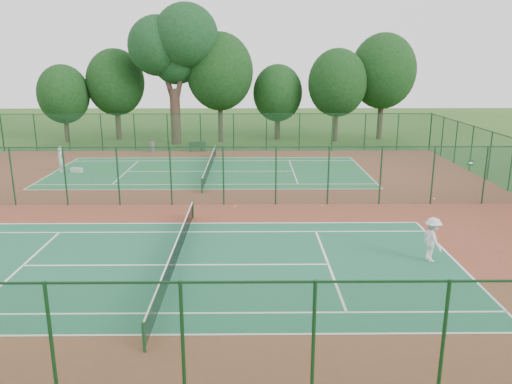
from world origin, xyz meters
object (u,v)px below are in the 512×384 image
kit_bag (77,170)px  big_tree (174,45)px  player_far (60,159)px  trash_bin (153,147)px  player_near (432,239)px  bench (197,146)px

kit_bag → big_tree: bearing=80.8°
kit_bag → player_far: bearing=-175.7°
trash_bin → kit_bag: size_ratio=1.03×
player_far → big_tree: big_tree is taller
big_tree → player_far: bearing=-117.7°
player_near → trash_bin: size_ratio=2.08×
bench → trash_bin: bearing=169.2°
kit_bag → player_near: bearing=-25.9°
player_far → trash_bin: (5.40, 8.38, -0.52)m
player_far → kit_bag: size_ratio=2.18×
kit_bag → big_tree: (5.79, 13.56, 9.50)m
trash_bin → player_near: bearing=-57.2°
big_tree → trash_bin: bearing=-108.0°
player_near → player_far: player_far is taller
trash_bin → bench: size_ratio=0.57×
player_far → trash_bin: bearing=134.0°
player_near → bench: player_near is taller
bench → big_tree: (-2.53, 4.94, 9.17)m
bench → player_far: bearing=-149.9°
player_far → kit_bag: player_far is taller
trash_bin → big_tree: size_ratio=0.07×
bench → kit_bag: bearing=-145.2°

